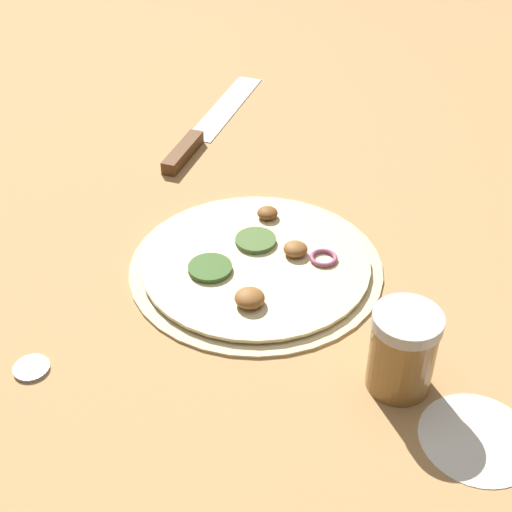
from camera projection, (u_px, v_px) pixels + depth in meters
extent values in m
plane|color=tan|center=(256.00, 267.00, 0.80)|extent=(3.00, 3.00, 0.00)
cylinder|color=beige|center=(256.00, 265.00, 0.80)|extent=(0.28, 0.28, 0.01)
cylinder|color=beige|center=(256.00, 262.00, 0.80)|extent=(0.26, 0.26, 0.00)
torus|color=#A34C70|center=(323.00, 257.00, 0.80)|extent=(0.03, 0.03, 0.01)
cylinder|color=#47662D|center=(259.00, 240.00, 0.82)|extent=(0.05, 0.05, 0.01)
ellipsoid|color=brown|center=(268.00, 213.00, 0.86)|extent=(0.02, 0.02, 0.01)
cylinder|color=#385B23|center=(210.00, 268.00, 0.78)|extent=(0.05, 0.05, 0.01)
ellipsoid|color=brown|center=(295.00, 249.00, 0.80)|extent=(0.03, 0.03, 0.01)
ellipsoid|color=brown|center=(250.00, 298.00, 0.73)|extent=(0.03, 0.03, 0.02)
cube|color=silver|center=(226.00, 107.00, 1.12)|extent=(0.23, 0.12, 0.00)
cube|color=brown|center=(183.00, 152.00, 0.99)|extent=(0.10, 0.05, 0.02)
cylinder|color=olive|center=(402.00, 355.00, 0.64)|extent=(0.06, 0.06, 0.07)
cylinder|color=#B2B2B7|center=(408.00, 321.00, 0.62)|extent=(0.06, 0.06, 0.01)
cylinder|color=#B2B2B7|center=(31.00, 367.00, 0.68)|extent=(0.03, 0.03, 0.01)
cylinder|color=white|center=(477.00, 438.00, 0.61)|extent=(0.10, 0.10, 0.00)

